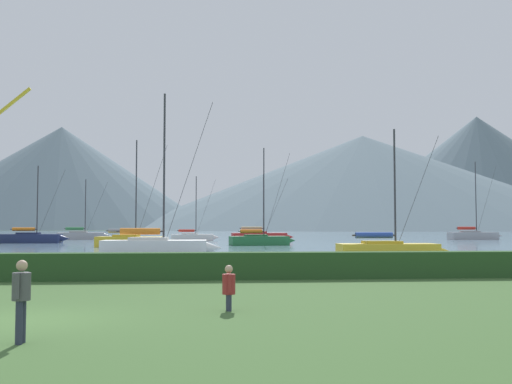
{
  "coord_description": "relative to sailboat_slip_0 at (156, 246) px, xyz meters",
  "views": [
    {
      "loc": [
        4.28,
        -15.45,
        2.34
      ],
      "look_at": [
        9.85,
        46.17,
        5.8
      ],
      "focal_mm": 42.24,
      "sensor_mm": 36.0,
      "label": 1
    }
  ],
  "objects": [
    {
      "name": "person_seated_viewer",
      "position": [
        4.18,
        -29.6,
        -0.08
      ],
      "size": [
        0.36,
        0.57,
        1.25
      ],
      "rotation": [
        0.0,
        0.0,
        0.06
      ],
      "color": "#2D3347",
      "rests_on": "ground_plane"
    },
    {
      "name": "sailboat_slip_2",
      "position": [
        48.79,
        50.93,
        0.01
      ],
      "size": [
        9.11,
        2.7,
        13.1
      ],
      "rotation": [
        0.0,
        0.0,
        0.0
      ],
      "color": "#9E9EA3",
      "rests_on": "harbor_water"
    },
    {
      "name": "sailboat_slip_3",
      "position": [
        -4.28,
        20.85,
        -0.06
      ],
      "size": [
        8.52,
        3.41,
        11.8
      ],
      "rotation": [
        0.0,
        0.0,
        -0.13
      ],
      "color": "gold",
      "rests_on": "harbor_water"
    },
    {
      "name": "ground_plane",
      "position": [
        -0.86,
        -30.81,
        -0.76
      ],
      "size": [
        1000.0,
        1000.0,
        0.0
      ],
      "primitive_type": "plane",
      "color": "#3D602D"
    },
    {
      "name": "sailboat_slip_6",
      "position": [
        -19.21,
        37.15,
        -0.03
      ],
      "size": [
        8.84,
        2.65,
        10.44
      ],
      "rotation": [
        0.0,
        0.0,
        0.0
      ],
      "color": "navy",
      "rests_on": "harbor_water"
    },
    {
      "name": "hedge_line",
      "position": [
        -0.86,
        -19.81,
        -0.18
      ],
      "size": [
        80.0,
        1.2,
        1.16
      ],
      "primitive_type": "cube",
      "color": "#284C23",
      "rests_on": "ground_plane"
    },
    {
      "name": "sailboat_slip_0",
      "position": [
        0.0,
        0.0,
        0.0
      ],
      "size": [
        9.08,
        2.77,
        12.49
      ],
      "rotation": [
        0.0,
        0.0,
        -0.01
      ],
      "color": "white",
      "rests_on": "harbor_water"
    },
    {
      "name": "sailboat_slip_12",
      "position": [
        10.34,
        25.02,
        -0.08
      ],
      "size": [
        8.14,
        3.39,
        11.65
      ],
      "rotation": [
        0.0,
        0.0,
        0.15
      ],
      "color": "#236B38",
      "rests_on": "harbor_water"
    },
    {
      "name": "sailboat_slip_8",
      "position": [
        2.1,
        47.61,
        -0.14
      ],
      "size": [
        7.44,
        2.26,
        10.02
      ],
      "rotation": [
        0.0,
        0.0,
        -0.01
      ],
      "color": "white",
      "rests_on": "harbor_water"
    },
    {
      "name": "person_standing_walker",
      "position": [
        -0.14,
        -33.84,
        0.21
      ],
      "size": [
        0.36,
        0.57,
        1.65
      ],
      "rotation": [
        0.0,
        0.0,
        -0.07
      ],
      "color": "#2D3347",
      "rests_on": "ground_plane"
    },
    {
      "name": "sailboat_slip_11",
      "position": [
        16.46,
        -5.18,
        -0.11
      ],
      "size": [
        7.92,
        2.36,
        9.14
      ],
      "rotation": [
        0.0,
        0.0,
        -0.0
      ],
      "color": "gold",
      "rests_on": "harbor_water"
    },
    {
      "name": "sailboat_slip_10",
      "position": [
        -16.61,
        57.05,
        -0.04
      ],
      "size": [
        8.87,
        3.24,
        10.13
      ],
      "rotation": [
        0.0,
        0.0,
        0.09
      ],
      "color": "#9E9EA3",
      "rests_on": "harbor_water"
    },
    {
      "name": "harbor_water",
      "position": [
        -0.86,
        106.19,
        -0.76
      ],
      "size": [
        320.0,
        246.0,
        0.0
      ],
      "primitive_type": "cube",
      "color": "slate",
      "rests_on": "ground_plane"
    },
    {
      "name": "sailboat_slip_1",
      "position": [
        12.06,
        42.89,
        -0.01
      ],
      "size": [
        9.38,
        3.33,
        9.98
      ],
      "rotation": [
        0.0,
        0.0,
        0.07
      ],
      "color": "red",
      "rests_on": "harbor_water"
    },
    {
      "name": "distant_hill_east_ridge",
      "position": [
        104.56,
        323.89,
        28.78
      ],
      "size": [
        299.24,
        299.24,
        59.09
      ],
      "primitive_type": "cone",
      "color": "slate",
      "rests_on": "ground_plane"
    },
    {
      "name": "distant_hill_central_peak",
      "position": [
        -82.76,
        330.62,
        30.78
      ],
      "size": [
        191.5,
        191.5,
        63.1
      ],
      "primitive_type": "cone",
      "color": "slate",
      "rests_on": "ground_plane"
    },
    {
      "name": "distant_hill_far_shoulder",
      "position": [
        200.72,
        367.88,
        39.73
      ],
      "size": [
        207.18,
        207.18,
        80.99
      ],
      "primitive_type": "cone",
      "color": "slate",
      "rests_on": "ground_plane"
    }
  ]
}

